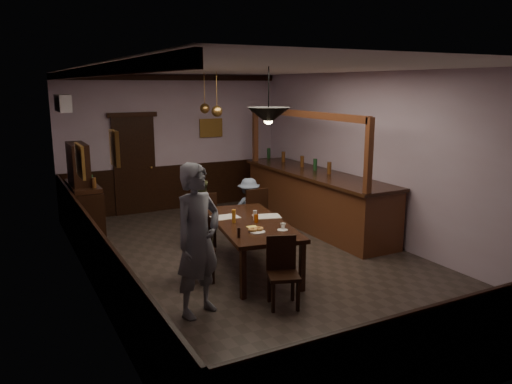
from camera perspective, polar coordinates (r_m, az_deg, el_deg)
room at (r=7.64m, az=0.11°, el=2.58°), size 5.01×8.01×3.01m
dining_table at (r=7.55m, az=-0.64°, el=-3.89°), size 1.36×2.34×0.75m
chair_far_left at (r=8.66m, az=-6.00°, el=-2.86°), size 0.50×0.50×0.98m
chair_far_right at (r=8.88m, az=-0.21°, el=-2.35°), size 0.43×0.43×0.99m
chair_near at (r=6.42m, az=3.03°, el=-8.69°), size 0.50×0.50×0.89m
chair_side at (r=7.19m, az=-7.35°, el=-5.82°), size 0.55×0.55×1.03m
person_standing at (r=6.06m, az=-6.66°, el=-5.50°), size 0.81×0.69×1.88m
person_seated_left at (r=8.92m, az=-6.36°, el=-2.17°), size 0.69×0.64×1.15m
person_seated_right at (r=9.14m, az=-0.82°, el=-1.85°), size 0.80×0.58×1.11m
newspaper_left at (r=7.78m, az=-3.55°, el=-2.88°), size 0.43×0.31×0.01m
newspaper_right at (r=7.82m, az=1.24°, el=-2.79°), size 0.49×0.40×0.01m
napkin at (r=7.24m, az=-0.38°, el=-4.03°), size 0.17×0.17×0.00m
saucer at (r=7.10m, az=3.05°, el=-4.35°), size 0.15×0.15×0.01m
coffee_cup at (r=7.15m, az=3.11°, el=-3.86°), size 0.09×0.09×0.07m
pastry_plate at (r=6.99m, az=0.18°, el=-4.58°), size 0.22×0.22×0.01m
pastry_ring_a at (r=7.00m, az=-0.39°, el=-4.32°), size 0.13×0.13×0.04m
pastry_ring_b at (r=7.05m, az=0.33°, el=-4.21°), size 0.13×0.13×0.04m
soda_can at (r=7.48m, az=0.02°, el=-3.03°), size 0.07×0.07×0.12m
beer_glass at (r=7.46m, az=-2.55°, el=-2.78°), size 0.06×0.06×0.20m
water_glass at (r=7.60m, az=-0.11°, el=-2.67°), size 0.06×0.06×0.15m
pepper_mill at (r=6.74m, az=-1.97°, el=-4.67°), size 0.04×0.04×0.14m
sideboard at (r=9.50m, az=-19.13°, el=-1.05°), size 0.48×1.34×1.77m
bar_counter at (r=9.93m, az=6.79°, el=-0.64°), size 0.95×4.09×2.30m
door_back at (r=11.07m, az=-13.71°, el=2.89°), size 0.90×0.06×2.10m
ac_unit at (r=9.64m, az=-21.22°, el=9.46°), size 0.20×0.85×0.30m
picture_left_small at (r=5.21m, az=-15.86°, el=4.83°), size 0.04×0.28×0.36m
picture_left_large at (r=7.62m, az=-19.48°, el=3.38°), size 0.04×0.62×0.48m
picture_back at (r=11.55m, az=-5.16°, el=7.31°), size 0.55×0.04×0.42m
pendant_iron at (r=6.50m, az=1.44°, el=8.69°), size 0.56×0.56×0.73m
pendant_brass_mid at (r=9.17m, az=-4.49°, el=9.18°), size 0.20×0.20×0.81m
pendant_brass_far at (r=10.24m, az=-5.88°, el=9.47°), size 0.20×0.20×0.81m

